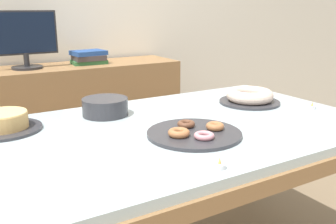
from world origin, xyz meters
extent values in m
cube|color=silver|center=(0.00, 0.00, 0.74)|extent=(1.75, 1.01, 0.04)
cube|color=olive|center=(0.00, -0.48, 0.69)|extent=(1.78, 0.08, 0.06)
cube|color=olive|center=(0.00, 0.48, 0.69)|extent=(1.78, 0.08, 0.06)
cube|color=olive|center=(0.85, 0.00, 0.69)|extent=(0.08, 1.04, 0.06)
cube|color=olive|center=(0.83, 0.46, 0.35)|extent=(0.07, 0.07, 0.69)
cube|color=olive|center=(0.00, 1.35, 0.42)|extent=(1.55, 0.44, 0.84)
cylinder|color=#262628|center=(-0.30, 1.35, 0.85)|extent=(0.20, 0.20, 0.02)
cylinder|color=#262628|center=(-0.30, 1.35, 0.90)|extent=(0.04, 0.04, 0.09)
cube|color=#262628|center=(-0.30, 1.35, 1.08)|extent=(0.42, 0.02, 0.28)
cube|color=black|center=(-0.30, 1.34, 1.08)|extent=(0.40, 0.00, 0.26)
cube|color=#2D6638|center=(0.13, 1.35, 0.85)|extent=(0.25, 0.18, 0.03)
cube|color=#3F3838|center=(0.13, 1.35, 0.89)|extent=(0.22, 0.19, 0.04)
cube|color=#23478C|center=(0.13, 1.35, 0.92)|extent=(0.25, 0.20, 0.03)
cylinder|color=#333338|center=(-0.60, 0.30, 0.76)|extent=(0.30, 0.30, 0.01)
cylinder|color=tan|center=(-0.60, 0.30, 0.80)|extent=(0.19, 0.19, 0.06)
cylinder|color=#F4CA7D|center=(-0.60, 0.30, 0.83)|extent=(0.19, 0.19, 0.01)
cylinder|color=#333338|center=(0.57, 0.13, 0.76)|extent=(0.31, 0.31, 0.01)
torus|color=beige|center=(0.57, 0.13, 0.80)|extent=(0.24, 0.24, 0.06)
cylinder|color=#333338|center=(0.03, -0.14, 0.76)|extent=(0.37, 0.37, 0.01)
torus|color=#B27042|center=(0.12, -0.16, 0.78)|extent=(0.07, 0.07, 0.03)
torus|color=brown|center=(0.04, -0.07, 0.78)|extent=(0.07, 0.07, 0.02)
torus|color=#B27042|center=(-0.05, -0.15, 0.78)|extent=(0.08, 0.08, 0.03)
torus|color=pink|center=(0.02, -0.22, 0.78)|extent=(0.08, 0.08, 0.02)
cylinder|color=#333338|center=(-0.16, 0.31, 0.76)|extent=(0.21, 0.21, 0.01)
cylinder|color=#333338|center=(-0.16, 0.31, 0.77)|extent=(0.21, 0.21, 0.01)
cylinder|color=#333338|center=(-0.16, 0.31, 0.78)|extent=(0.21, 0.21, 0.01)
cylinder|color=#333338|center=(-0.16, 0.31, 0.79)|extent=(0.21, 0.21, 0.01)
cylinder|color=#333338|center=(-0.16, 0.31, 0.80)|extent=(0.21, 0.21, 0.01)
cylinder|color=#333338|center=(-0.16, 0.31, 0.81)|extent=(0.21, 0.21, 0.01)
cylinder|color=#333338|center=(-0.16, 0.31, 0.82)|extent=(0.21, 0.21, 0.01)
cylinder|color=#333338|center=(-0.16, 0.31, 0.83)|extent=(0.21, 0.21, 0.01)
cylinder|color=silver|center=(0.75, -0.11, 0.76)|extent=(0.04, 0.04, 0.02)
cylinder|color=white|center=(0.75, -0.11, 0.77)|extent=(0.03, 0.03, 0.00)
cone|color=#F9B74C|center=(0.75, -0.11, 0.78)|extent=(0.01, 0.01, 0.02)
cylinder|color=silver|center=(-0.08, -0.44, 0.76)|extent=(0.04, 0.04, 0.02)
cylinder|color=white|center=(-0.08, -0.44, 0.77)|extent=(0.03, 0.03, 0.00)
cone|color=#F9B74C|center=(-0.08, -0.44, 0.78)|extent=(0.01, 0.01, 0.02)
camera|label=1|loc=(-0.77, -1.27, 1.24)|focal=40.00mm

